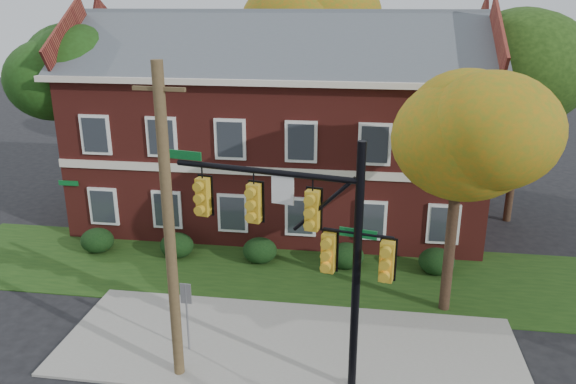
# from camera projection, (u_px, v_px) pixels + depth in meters

# --- Properties ---
(ground) EXTENTS (120.00, 120.00, 0.00)m
(ground) POSITION_uv_depth(u_px,v_px,m) (283.00, 366.00, 16.36)
(ground) COLOR black
(ground) RESTS_ON ground
(sidewalk) EXTENTS (14.00, 5.00, 0.08)m
(sidewalk) POSITION_uv_depth(u_px,v_px,m) (288.00, 346.00, 17.28)
(sidewalk) COLOR gray
(sidewalk) RESTS_ON ground
(grass_strip) EXTENTS (30.00, 6.00, 0.04)m
(grass_strip) POSITION_uv_depth(u_px,v_px,m) (307.00, 273.00, 21.97)
(grass_strip) COLOR #193811
(grass_strip) RESTS_ON ground
(apartment_building) EXTENTS (18.80, 8.80, 9.74)m
(apartment_building) POSITION_uv_depth(u_px,v_px,m) (280.00, 117.00, 26.23)
(apartment_building) COLOR maroon
(apartment_building) RESTS_ON ground
(hedge_far_left) EXTENTS (1.40, 1.26, 1.05)m
(hedge_far_left) POSITION_uv_depth(u_px,v_px,m) (97.00, 240.00, 23.70)
(hedge_far_left) COLOR black
(hedge_far_left) RESTS_ON ground
(hedge_left) EXTENTS (1.40, 1.26, 1.05)m
(hedge_left) POSITION_uv_depth(u_px,v_px,m) (177.00, 245.00, 23.22)
(hedge_left) COLOR black
(hedge_left) RESTS_ON ground
(hedge_center) EXTENTS (1.40, 1.26, 1.05)m
(hedge_center) POSITION_uv_depth(u_px,v_px,m) (260.00, 250.00, 22.74)
(hedge_center) COLOR black
(hedge_center) RESTS_ON ground
(hedge_right) EXTENTS (1.40, 1.26, 1.05)m
(hedge_right) POSITION_uv_depth(u_px,v_px,m) (346.00, 256.00, 22.26)
(hedge_right) COLOR black
(hedge_right) RESTS_ON ground
(hedge_far_right) EXTENTS (1.40, 1.26, 1.05)m
(hedge_far_right) POSITION_uv_depth(u_px,v_px,m) (437.00, 261.00, 21.78)
(hedge_far_right) COLOR black
(hedge_far_right) RESTS_ON ground
(tree_near_right) EXTENTS (4.50, 4.25, 8.58)m
(tree_near_right) POSITION_uv_depth(u_px,v_px,m) (471.00, 120.00, 17.12)
(tree_near_right) COLOR black
(tree_near_right) RESTS_ON ground
(tree_left_rear) EXTENTS (5.40, 5.10, 8.88)m
(tree_left_rear) POSITION_uv_depth(u_px,v_px,m) (69.00, 79.00, 25.97)
(tree_left_rear) COLOR black
(tree_left_rear) RESTS_ON ground
(tree_right_rear) EXTENTS (6.30, 5.95, 10.62)m
(tree_right_rear) POSITION_uv_depth(u_px,v_px,m) (538.00, 49.00, 24.48)
(tree_right_rear) COLOR black
(tree_right_rear) RESTS_ON ground
(tree_far_rear) EXTENTS (6.84, 6.46, 11.52)m
(tree_far_rear) POSITION_uv_depth(u_px,v_px,m) (324.00, 25.00, 32.16)
(tree_far_rear) COLOR black
(tree_far_rear) RESTS_ON ground
(traffic_signal) EXTENTS (6.16, 1.43, 6.99)m
(traffic_signal) POSITION_uv_depth(u_px,v_px,m) (310.00, 238.00, 14.40)
(traffic_signal) COLOR gray
(traffic_signal) RESTS_ON ground
(utility_pole) EXTENTS (1.37, 0.32, 8.80)m
(utility_pole) POSITION_uv_depth(u_px,v_px,m) (169.00, 230.00, 14.58)
(utility_pole) COLOR #4D3C24
(utility_pole) RESTS_ON ground
(sign_post) EXTENTS (0.33, 0.07, 2.30)m
(sign_post) POSITION_uv_depth(u_px,v_px,m) (187.00, 306.00, 16.57)
(sign_post) COLOR slate
(sign_post) RESTS_ON ground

